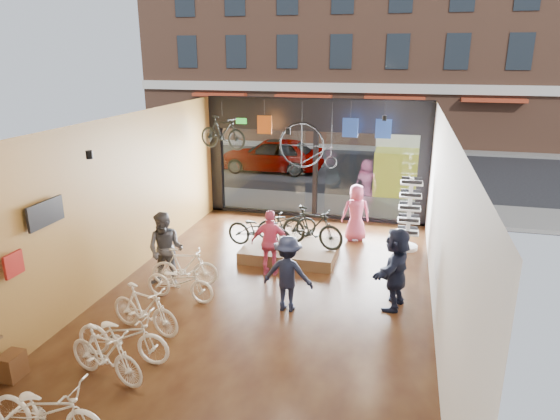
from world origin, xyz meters
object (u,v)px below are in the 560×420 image
(customer_3, at_px, (288,274))
(customer_1, at_px, (166,250))
(display_platform, at_px, (291,250))
(display_bike_right, at_px, (287,223))
(floor_bike_1, at_px, (105,354))
(display_bike_mid, at_px, (312,227))
(customer_4, at_px, (356,213))
(customer_5, at_px, (396,268))
(floor_bike_5, at_px, (185,267))
(floor_bike_4, at_px, (180,282))
(hung_bike, at_px, (223,133))
(floor_bike_3, at_px, (145,309))
(floor_bike_0, at_px, (47,410))
(display_bike_left, at_px, (260,230))
(sunglasses_rack, at_px, (409,214))
(penny_farthing, at_px, (311,147))
(box_truck, at_px, (404,154))
(street_car, at_px, (272,154))
(floor_bike_2, at_px, (123,335))
(customer_2, at_px, (271,243))

(customer_3, bearing_deg, customer_1, -6.32)
(display_platform, distance_m, display_bike_right, 0.81)
(floor_bike_1, distance_m, display_platform, 6.08)
(display_bike_mid, height_order, customer_4, customer_4)
(customer_1, relative_size, customer_5, 1.00)
(floor_bike_1, xyz_separation_m, floor_bike_5, (-0.22, 3.52, -0.01))
(floor_bike_4, height_order, display_platform, floor_bike_4)
(floor_bike_5, relative_size, hung_bike, 0.96)
(floor_bike_3, relative_size, customer_1, 0.91)
(floor_bike_0, height_order, floor_bike_3, floor_bike_3)
(display_bike_left, height_order, hung_bike, hung_bike)
(floor_bike_0, bearing_deg, floor_bike_5, 2.46)
(floor_bike_4, relative_size, sunglasses_rack, 0.79)
(penny_farthing, xyz_separation_m, hung_bike, (-2.48, -0.59, 0.43))
(sunglasses_rack, bearing_deg, floor_bike_5, -146.74)
(floor_bike_3, relative_size, penny_farthing, 0.96)
(floor_bike_0, distance_m, display_bike_mid, 7.59)
(floor_bike_0, xyz_separation_m, display_bike_left, (1.03, 6.81, 0.32))
(box_truck, distance_m, hung_bike, 8.67)
(floor_bike_5, bearing_deg, customer_4, -54.11)
(floor_bike_3, height_order, display_bike_right, display_bike_right)
(floor_bike_0, xyz_separation_m, floor_bike_1, (0.02, 1.36, 0.00))
(floor_bike_4, height_order, customer_4, customer_4)
(street_car, bearing_deg, floor_bike_5, 5.18)
(street_car, distance_m, customer_1, 11.84)
(customer_3, relative_size, hung_bike, 1.02)
(floor_bike_1, relative_size, floor_bike_4, 0.98)
(floor_bike_3, distance_m, floor_bike_4, 1.37)
(floor_bike_4, bearing_deg, display_bike_mid, -32.96)
(street_car, distance_m, display_bike_left, 10.07)
(floor_bike_2, bearing_deg, street_car, 6.02)
(penny_farthing, bearing_deg, customer_2, -94.67)
(floor_bike_0, height_order, customer_2, customer_2)
(floor_bike_3, relative_size, floor_bike_4, 1.00)
(display_bike_left, bearing_deg, customer_4, -38.42)
(floor_bike_0, distance_m, sunglasses_rack, 9.67)
(box_truck, xyz_separation_m, display_platform, (-2.71, -8.43, -1.10))
(customer_2, xyz_separation_m, customer_5, (2.93, -0.95, 0.07))
(customer_5, bearing_deg, customer_1, -72.94)
(floor_bike_5, distance_m, customer_2, 2.08)
(floor_bike_2, distance_m, display_bike_right, 5.97)
(floor_bike_1, height_order, floor_bike_4, floor_bike_1)
(display_bike_left, relative_size, penny_farthing, 1.11)
(floor_bike_4, bearing_deg, street_car, 10.40)
(street_car, relative_size, customer_1, 2.60)
(floor_bike_5, distance_m, customer_4, 5.24)
(display_bike_mid, height_order, customer_2, customer_2)
(display_platform, distance_m, customer_5, 3.56)
(floor_bike_1, distance_m, floor_bike_2, 0.58)
(floor_bike_2, distance_m, display_platform, 5.54)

